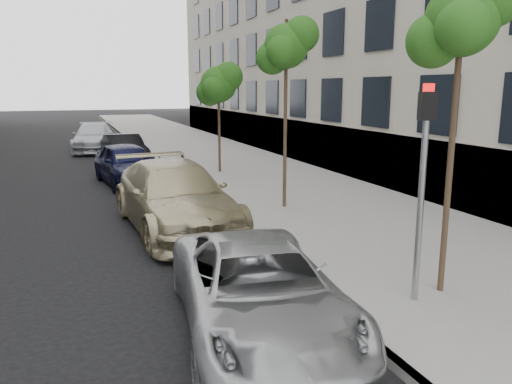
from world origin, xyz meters
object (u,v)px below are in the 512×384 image
tree_mid (287,47)px  sedan_black (125,150)px  signal_pole (423,170)px  sedan_blue (127,164)px  sedan_rear (94,137)px  tree_near (463,21)px  minivan (259,290)px  tree_far (219,84)px  suv (175,197)px

tree_mid → sedan_black: bearing=107.3°
signal_pole → sedan_blue: signal_pole is taller
signal_pole → sedan_black: 17.63m
sedan_blue → sedan_rear: bearing=85.7°
tree_near → sedan_rear: bearing=100.8°
minivan → signal_pole: bearing=5.2°
sedan_blue → tree_mid: bearing=-64.4°
tree_far → sedan_blue: 4.78m
tree_far → signal_pole: 13.25m
tree_near → tree_mid: bearing=90.0°
tree_far → suv: (-3.33, -7.23, -2.78)m
suv → sedan_rear: suv is taller
signal_pole → sedan_blue: size_ratio=0.77×
sedan_black → signal_pole: bearing=-87.5°
minivan → sedan_rear: bearing=100.1°
tree_near → suv: bearing=120.0°
tree_near → signal_pole: bearing=-166.9°
tree_far → minivan: (-3.33, -13.05, -2.96)m
signal_pole → minivan: bearing=-165.9°
sedan_blue → sedan_rear: 10.62m
minivan → suv: 5.82m
signal_pole → tree_near: bearing=29.6°
tree_mid → minivan: size_ratio=1.11×
tree_mid → suv: bearing=-167.6°
tree_near → sedan_blue: size_ratio=1.15×
tree_near → sedan_black: tree_near is taller
tree_near → sedan_rear: size_ratio=0.96×
sedan_black → sedan_blue: bearing=-101.3°
tree_far → minivan: bearing=-104.3°
tree_mid → sedan_rear: bearing=104.9°
sedan_rear → signal_pole: bearing=-74.3°
minivan → tree_mid: bearing=70.6°
sedan_blue → tree_far: bearing=3.2°
signal_pole → sedan_black: size_ratio=0.81×
tree_mid → suv: 5.06m
suv → sedan_blue: bearing=90.3°
sedan_black → sedan_rear: bearing=94.2°
sedan_blue → sedan_black: sedan_blue is taller
sedan_black → tree_far: bearing=-57.8°
suv → sedan_black: suv is taller
tree_far → sedan_blue: (-3.77, -0.71, -2.86)m
tree_far → sedan_rear: bearing=113.8°
suv → signal_pole: bearing=-69.5°
tree_far → signal_pole: size_ratio=1.27×
tree_near → minivan: (-3.33, -0.05, -3.82)m
tree_mid → tree_far: size_ratio=1.20×
tree_near → tree_mid: size_ratio=0.98×
suv → tree_mid: bearing=8.8°
suv → sedan_black: 11.43m
signal_pole → suv: size_ratio=0.60×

